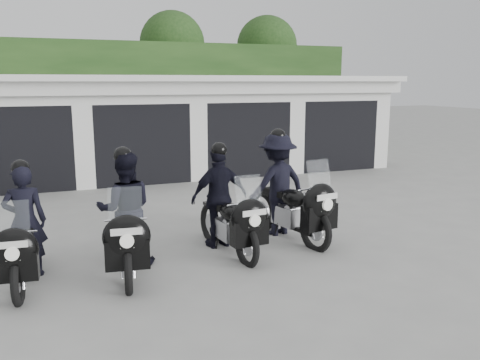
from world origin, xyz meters
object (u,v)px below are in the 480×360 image
object	(u,v)px
police_bike_c	(224,204)
police_bike_b	(126,218)
police_bike_a	(23,235)
police_bike_d	(283,190)

from	to	relation	value
police_bike_c	police_bike_b	bearing A→B (deg)	-174.27
police_bike_a	police_bike_b	distance (m)	1.43
police_bike_b	police_bike_a	bearing A→B (deg)	-171.72
police_bike_d	police_bike_c	bearing A→B (deg)	-176.52
police_bike_d	police_bike_a	bearing A→B (deg)	177.69
police_bike_b	police_bike_d	distance (m)	3.01
police_bike_a	police_bike_d	bearing A→B (deg)	14.58
police_bike_a	police_bike_b	xyz separation A→B (m)	(1.42, 0.01, 0.10)
police_bike_a	police_bike_c	xyz separation A→B (m)	(3.10, 0.34, 0.09)
police_bike_c	police_bike_a	bearing A→B (deg)	-179.28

